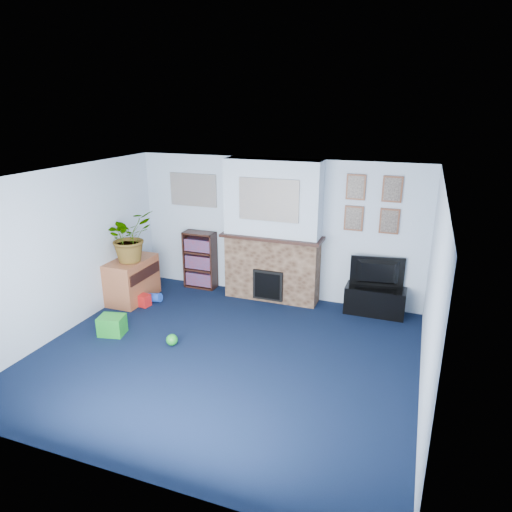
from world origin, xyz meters
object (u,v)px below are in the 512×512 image
at_px(bookshelf, 200,261).
at_px(tv_stand, 375,301).
at_px(television, 377,273).
at_px(sideboard, 132,280).

bearing_deg(bookshelf, tv_stand, -1.39).
bearing_deg(television, bookshelf, -10.46).
distance_m(bookshelf, sideboard, 1.27).
relative_size(tv_stand, bookshelf, 0.90).
xyz_separation_m(tv_stand, television, (0.00, 0.02, 0.47)).
relative_size(television, bookshelf, 0.81).
xyz_separation_m(tv_stand, bookshelf, (-3.15, 0.08, 0.28)).
distance_m(television, sideboard, 4.10).
height_order(television, sideboard, television).
distance_m(tv_stand, bookshelf, 3.17).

